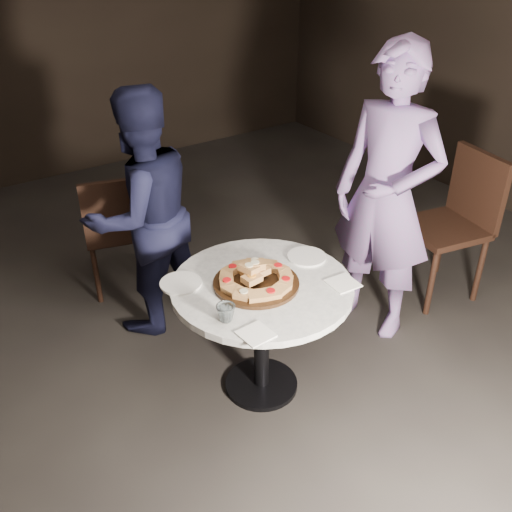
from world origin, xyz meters
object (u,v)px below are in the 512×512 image
Objects in this scene: focaccia_pile at (255,277)px; diner_teal at (386,197)px; chair_right at (457,216)px; chair_far at (116,227)px; table at (262,304)px; diner_navy at (143,215)px; serving_board at (256,283)px; water_glass at (226,313)px.

diner_teal reaches higher than focaccia_pile.
chair_right is at bearing 2.01° from focaccia_pile.
chair_far reaches higher than focaccia_pile.
diner_navy is (-0.21, 0.87, 0.19)m from table.
table is 0.61× the size of diner_teal.
chair_far is at bearing -153.08° from diner_teal.
chair_right is 0.72m from diner_teal.
table is 0.14m from serving_board.
chair_right is (1.86, 0.21, -0.15)m from water_glass.
table is 2.48× the size of serving_board.
diner_navy is (0.08, 1.02, 0.03)m from water_glass.
serving_board is 0.95m from diner_teal.
water_glass is 0.06× the size of diner_navy.
focaccia_pile is at bearing 94.95° from diner_navy.
chair_right is at bearing 162.01° from chair_far.
diner_teal is at bearing 149.63° from chair_far.
table is 0.71× the size of diner_navy.
chair_far is (-0.21, 1.27, -0.19)m from serving_board.
water_glass is at bearing -149.06° from focaccia_pile.
diner_navy is 1.37m from diner_teal.
diner_teal is at bearing 5.55° from table.
focaccia_pile reaches higher than serving_board.
chair_right is at bearing 71.48° from diner_teal.
diner_teal is at bearing 137.94° from diner_navy.
chair_right is (1.59, 0.06, -0.12)m from serving_board.
focaccia_pile is (-0.03, 0.01, 0.17)m from table.
diner_teal is at bearing 11.07° from water_glass.
water_glass is (-0.27, -0.15, 0.03)m from serving_board.
diner_teal is (1.20, 0.23, 0.14)m from water_glass.
diner_navy is at bearing 101.83° from serving_board.
table is at bearing -101.28° from diner_teal.
diner_teal reaches higher than diner_navy.
serving_board is at bearing 115.09° from chair_far.
table is 12.02× the size of water_glass.
diner_navy reaches higher than chair_right.
chair_right is at bearing 2.19° from serving_board.
serving_board is at bearing 30.00° from water_glass.
focaccia_pile is 0.26× the size of diner_navy.
diner_navy reaches higher than serving_board.
diner_navy is (-1.77, 0.80, 0.18)m from chair_right.
serving_board is (-0.03, 0.01, 0.13)m from table.
table is at bearing -14.39° from serving_board.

